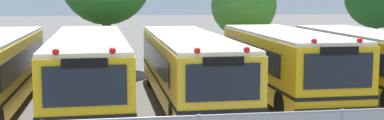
# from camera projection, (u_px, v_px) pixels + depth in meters

# --- Properties ---
(ground_plane) EXTENTS (160.00, 160.00, 0.00)m
(ground_plane) POSITION_uv_depth(u_px,v_px,m) (191.00, 104.00, 18.40)
(ground_plane) COLOR #514F4C
(school_bus_1) EXTENTS (2.81, 11.47, 2.66)m
(school_bus_1) POSITION_uv_depth(u_px,v_px,m) (89.00, 68.00, 17.66)
(school_bus_1) COLOR yellow
(school_bus_1) RESTS_ON ground_plane
(school_bus_2) EXTENTS (2.57, 11.29, 2.61)m
(school_bus_2) POSITION_uv_depth(u_px,v_px,m) (188.00, 66.00, 18.30)
(school_bus_2) COLOR yellow
(school_bus_2) RESTS_ON ground_plane
(school_bus_3) EXTENTS (2.62, 9.25, 2.71)m
(school_bus_3) POSITION_uv_depth(u_px,v_px,m) (284.00, 63.00, 18.81)
(school_bus_3) COLOR yellow
(school_bus_3) RESTS_ON ground_plane
(school_bus_4) EXTENTS (2.67, 10.12, 2.62)m
(school_bus_4) POSITION_uv_depth(u_px,v_px,m) (371.00, 61.00, 19.52)
(school_bus_4) COLOR yellow
(school_bus_4) RESTS_ON ground_plane
(tree_2) EXTENTS (3.47, 3.47, 5.15)m
(tree_2) POSITION_uv_depth(u_px,v_px,m) (243.00, 4.00, 26.79)
(tree_2) COLOR #4C3823
(tree_2) RESTS_ON ground_plane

